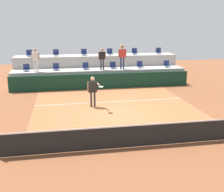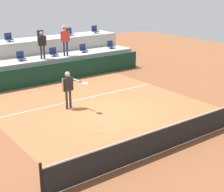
{
  "view_description": "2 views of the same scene",
  "coord_description": "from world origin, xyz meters",
  "px_view_note": "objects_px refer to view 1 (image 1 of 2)",
  "views": [
    {
      "loc": [
        -2.86,
        -13.52,
        4.63
      ],
      "look_at": [
        -0.55,
        -0.93,
        1.26
      ],
      "focal_mm": 44.61,
      "sensor_mm": 36.0,
      "label": 1
    },
    {
      "loc": [
        -8.35,
        -11.34,
        5.45
      ],
      "look_at": [
        -0.58,
        -0.89,
        1.15
      ],
      "focal_mm": 54.72,
      "sensor_mm": 36.0,
      "label": 2
    }
  ],
  "objects_px": {
    "stadium_chair_lower_left": "(56,67)",
    "spectator_leaning_on_rail": "(102,57)",
    "stadium_chair_upper_mid_right": "(110,52)",
    "stadium_chair_upper_far_left": "(29,54)",
    "stadium_chair_lower_mid_right": "(113,66)",
    "stadium_chair_upper_far_right": "(159,51)",
    "stadium_chair_lower_far_right": "(167,64)",
    "stadium_chair_lower_mid_left": "(86,67)",
    "stadium_chair_upper_right": "(135,52)",
    "spectator_with_hat": "(122,54)",
    "stadium_chair_upper_mid_left": "(84,53)",
    "tennis_ball": "(74,122)",
    "stadium_chair_lower_right": "(140,65)",
    "stadium_chair_upper_left": "(56,53)",
    "spectator_in_white": "(36,58)",
    "stadium_chair_lower_far_left": "(26,68)",
    "tennis_player": "(93,89)"
  },
  "relations": [
    {
      "from": "stadium_chair_upper_right",
      "to": "tennis_player",
      "type": "distance_m",
      "value": 8.72
    },
    {
      "from": "stadium_chair_upper_far_right",
      "to": "tennis_player",
      "type": "height_order",
      "value": "stadium_chair_upper_far_right"
    },
    {
      "from": "stadium_chair_lower_far_left",
      "to": "stadium_chair_upper_mid_right",
      "type": "height_order",
      "value": "stadium_chair_upper_mid_right"
    },
    {
      "from": "stadium_chair_lower_mid_right",
      "to": "spectator_in_white",
      "type": "height_order",
      "value": "spectator_in_white"
    },
    {
      "from": "stadium_chair_lower_far_left",
      "to": "stadium_chair_upper_right",
      "type": "height_order",
      "value": "stadium_chair_upper_right"
    },
    {
      "from": "stadium_chair_lower_right",
      "to": "stadium_chair_upper_mid_right",
      "type": "xyz_separation_m",
      "value": [
        -2.05,
        1.8,
        0.85
      ]
    },
    {
      "from": "stadium_chair_upper_far_right",
      "to": "stadium_chair_lower_far_right",
      "type": "bearing_deg",
      "value": -87.99
    },
    {
      "from": "stadium_chair_upper_mid_right",
      "to": "stadium_chair_upper_far_left",
      "type": "bearing_deg",
      "value": 180.0
    },
    {
      "from": "stadium_chair_lower_left",
      "to": "stadium_chair_lower_mid_left",
      "type": "bearing_deg",
      "value": 0.0
    },
    {
      "from": "stadium_chair_lower_mid_left",
      "to": "tennis_ball",
      "type": "distance_m",
      "value": 10.27
    },
    {
      "from": "spectator_with_hat",
      "to": "stadium_chair_upper_mid_left",
      "type": "bearing_deg",
      "value": 140.8
    },
    {
      "from": "stadium_chair_lower_left",
      "to": "spectator_in_white",
      "type": "bearing_deg",
      "value": -164.53
    },
    {
      "from": "stadium_chair_lower_right",
      "to": "stadium_chair_upper_right",
      "type": "distance_m",
      "value": 1.99
    },
    {
      "from": "stadium_chair_lower_mid_left",
      "to": "spectator_with_hat",
      "type": "distance_m",
      "value": 2.91
    },
    {
      "from": "stadium_chair_lower_far_left",
      "to": "spectator_in_white",
      "type": "xyz_separation_m",
      "value": [
        0.73,
        -0.38,
        0.77
      ]
    },
    {
      "from": "stadium_chair_lower_right",
      "to": "spectator_in_white",
      "type": "xyz_separation_m",
      "value": [
        -7.79,
        -0.38,
        0.77
      ]
    },
    {
      "from": "spectator_leaning_on_rail",
      "to": "spectator_with_hat",
      "type": "height_order",
      "value": "spectator_with_hat"
    },
    {
      "from": "stadium_chair_lower_right",
      "to": "stadium_chair_lower_far_right",
      "type": "height_order",
      "value": "same"
    },
    {
      "from": "stadium_chair_upper_far_left",
      "to": "stadium_chair_upper_left",
      "type": "bearing_deg",
      "value": 0.0
    },
    {
      "from": "stadium_chair_lower_far_right",
      "to": "stadium_chair_upper_far_left",
      "type": "height_order",
      "value": "stadium_chair_upper_far_left"
    },
    {
      "from": "stadium_chair_upper_right",
      "to": "stadium_chair_upper_far_right",
      "type": "bearing_deg",
      "value": 0.0
    },
    {
      "from": "stadium_chair_lower_mid_left",
      "to": "spectator_in_white",
      "type": "height_order",
      "value": "spectator_in_white"
    },
    {
      "from": "stadium_chair_lower_mid_right",
      "to": "stadium_chair_upper_right",
      "type": "relative_size",
      "value": 1.0
    },
    {
      "from": "stadium_chair_upper_far_right",
      "to": "spectator_in_white",
      "type": "relative_size",
      "value": 0.32
    },
    {
      "from": "stadium_chair_lower_mid_left",
      "to": "spectator_leaning_on_rail",
      "type": "xyz_separation_m",
      "value": [
        1.19,
        -0.38,
        0.73
      ]
    },
    {
      "from": "stadium_chair_upper_right",
      "to": "spectator_with_hat",
      "type": "relative_size",
      "value": 0.28
    },
    {
      "from": "stadium_chair_lower_mid_right",
      "to": "stadium_chair_upper_far_left",
      "type": "height_order",
      "value": "stadium_chair_upper_far_left"
    },
    {
      "from": "stadium_chair_upper_far_right",
      "to": "spectator_leaning_on_rail",
      "type": "xyz_separation_m",
      "value": [
        -5.15,
        -2.18,
        -0.12
      ]
    },
    {
      "from": "stadium_chair_upper_left",
      "to": "spectator_with_hat",
      "type": "relative_size",
      "value": 0.28
    },
    {
      "from": "stadium_chair_upper_left",
      "to": "spectator_in_white",
      "type": "relative_size",
      "value": 0.32
    },
    {
      "from": "spectator_leaning_on_rail",
      "to": "tennis_ball",
      "type": "bearing_deg",
      "value": -104.86
    },
    {
      "from": "stadium_chair_lower_mid_left",
      "to": "spectator_with_hat",
      "type": "xyz_separation_m",
      "value": [
        2.73,
        -0.38,
        0.93
      ]
    },
    {
      "from": "stadium_chair_upper_left",
      "to": "stadium_chair_lower_mid_left",
      "type": "bearing_deg",
      "value": -39.73
    },
    {
      "from": "stadium_chair_upper_far_right",
      "to": "stadium_chair_lower_mid_right",
      "type": "bearing_deg",
      "value": -157.11
    },
    {
      "from": "tennis_ball",
      "to": "spectator_with_hat",
      "type": "bearing_deg",
      "value": 67.12
    },
    {
      "from": "spectator_leaning_on_rail",
      "to": "stadium_chair_lower_mid_right",
      "type": "bearing_deg",
      "value": 23.3
    },
    {
      "from": "stadium_chair_lower_far_left",
      "to": "stadium_chair_upper_mid_left",
      "type": "bearing_deg",
      "value": 22.5
    },
    {
      "from": "stadium_chair_upper_mid_left",
      "to": "spectator_in_white",
      "type": "bearing_deg",
      "value": -148.88
    },
    {
      "from": "stadium_chair_lower_far_right",
      "to": "tennis_player",
      "type": "bearing_deg",
      "value": -139.13
    },
    {
      "from": "stadium_chair_lower_left",
      "to": "spectator_leaning_on_rail",
      "type": "distance_m",
      "value": 3.48
    },
    {
      "from": "stadium_chair_lower_left",
      "to": "stadium_chair_lower_far_right",
      "type": "relative_size",
      "value": 1.0
    },
    {
      "from": "tennis_ball",
      "to": "stadium_chair_upper_right",
      "type": "bearing_deg",
      "value": 64.66
    },
    {
      "from": "stadium_chair_upper_right",
      "to": "stadium_chair_upper_far_right",
      "type": "xyz_separation_m",
      "value": [
        2.09,
        0.0,
        0.0
      ]
    },
    {
      "from": "stadium_chair_lower_left",
      "to": "stadium_chair_lower_right",
      "type": "xyz_separation_m",
      "value": [
        6.4,
        0.0,
        0.0
      ]
    },
    {
      "from": "stadium_chair_upper_mid_left",
      "to": "stadium_chair_upper_right",
      "type": "relative_size",
      "value": 1.0
    },
    {
      "from": "stadium_chair_lower_right",
      "to": "stadium_chair_lower_mid_left",
      "type": "bearing_deg",
      "value": 180.0
    },
    {
      "from": "stadium_chair_lower_far_right",
      "to": "stadium_chair_upper_right",
      "type": "relative_size",
      "value": 1.0
    },
    {
      "from": "stadium_chair_lower_left",
      "to": "spectator_leaning_on_rail",
      "type": "bearing_deg",
      "value": -6.49
    },
    {
      "from": "stadium_chair_lower_mid_left",
      "to": "stadium_chair_upper_right",
      "type": "bearing_deg",
      "value": 22.9
    },
    {
      "from": "stadium_chair_lower_mid_right",
      "to": "spectator_with_hat",
      "type": "height_order",
      "value": "spectator_with_hat"
    }
  ]
}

